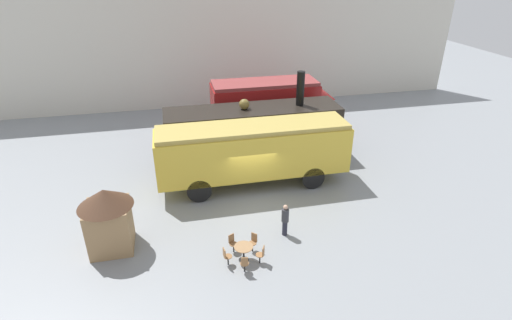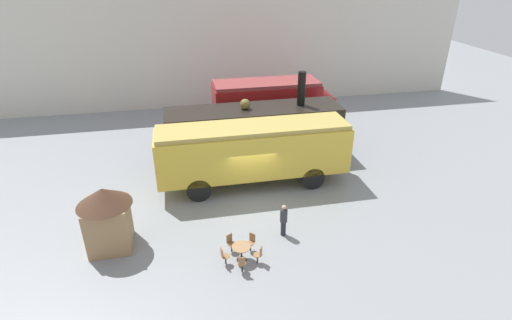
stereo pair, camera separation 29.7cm
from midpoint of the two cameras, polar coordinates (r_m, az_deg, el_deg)
ground_plane at (r=21.99m, az=-0.90°, el=-4.98°), size 80.00×80.00×0.00m
backdrop_wall at (r=34.75m, az=-6.32°, el=14.91°), size 44.00×0.15×9.00m
streamlined_locomotive at (r=29.21m, az=2.28°, el=8.18°), size 9.22×2.80×3.88m
steam_locomotive at (r=25.11m, az=-0.72°, el=4.62°), size 10.87×2.78×5.51m
passenger_coach_vintage at (r=21.94m, az=-0.79°, el=1.53°), size 10.53×2.55×3.63m
cafe_table_near at (r=17.34m, az=-2.29°, el=-12.68°), size 0.81×0.81×0.74m
cafe_chair_0 at (r=17.19m, az=-4.78°, el=-13.43°), size 0.38×0.36×0.87m
cafe_chair_1 at (r=16.78m, az=-2.17°, el=-14.53°), size 0.36×0.37×0.87m
cafe_chair_2 at (r=17.22m, az=0.28°, el=-13.23°), size 0.40×0.39×0.87m
cafe_chair_3 at (r=17.88m, az=-0.87°, el=-11.49°), size 0.40×0.40×0.87m
cafe_chair_4 at (r=17.86m, az=-3.86°, el=-11.60°), size 0.39×0.40×0.87m
visitor_person at (r=18.60m, az=3.72°, el=-8.38°), size 0.34×0.34×1.64m
ticket_kiosk at (r=18.55m, az=-20.85°, el=-7.52°), size 2.34×2.34×3.00m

